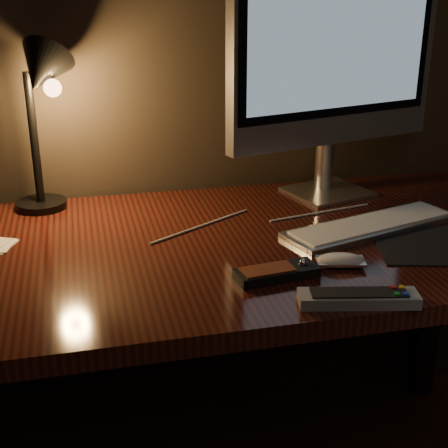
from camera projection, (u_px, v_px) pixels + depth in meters
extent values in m
cube|color=#3D140D|center=(224.00, 249.00, 1.37)|extent=(1.60, 0.75, 0.04)
cube|color=black|center=(431.00, 296.00, 1.96)|extent=(0.06, 0.06, 0.71)
cube|color=black|center=(196.00, 291.00, 1.78)|extent=(1.48, 0.02, 0.51)
cube|color=silver|center=(327.00, 192.00, 1.67)|extent=(0.24, 0.22, 0.01)
cylinder|color=silver|center=(324.00, 163.00, 1.67)|extent=(0.06, 0.06, 0.13)
cube|color=silver|center=(338.00, 42.00, 1.53)|extent=(0.60, 0.20, 0.50)
cube|color=black|center=(342.00, 29.00, 1.49)|extent=(0.56, 0.16, 0.42)
cube|color=#849FB4|center=(343.00, 29.00, 1.49)|extent=(0.51, 0.14, 0.38)
cube|color=silver|center=(372.00, 225.00, 1.43)|extent=(0.45, 0.24, 0.02)
cube|color=black|center=(440.00, 245.00, 1.34)|extent=(0.32, 0.28, 0.00)
ellipsoid|color=white|center=(341.00, 262.00, 1.24)|extent=(0.10, 0.07, 0.02)
cube|color=black|center=(277.00, 273.00, 1.19)|extent=(0.17, 0.08, 0.02)
cube|color=#672C12|center=(277.00, 268.00, 1.19)|extent=(0.11, 0.06, 0.00)
sphere|color=silver|center=(277.00, 267.00, 1.19)|extent=(0.02, 0.02, 0.02)
cube|color=gray|center=(358.00, 299.00, 1.09)|extent=(0.22, 0.10, 0.02)
cube|color=black|center=(359.00, 293.00, 1.09)|extent=(0.17, 0.08, 0.00)
cylinder|color=red|center=(359.00, 291.00, 1.09)|extent=(0.01, 0.01, 0.00)
cylinder|color=#0C8C19|center=(359.00, 291.00, 1.09)|extent=(0.01, 0.01, 0.00)
cylinder|color=gold|center=(359.00, 291.00, 1.09)|extent=(0.01, 0.01, 0.00)
cylinder|color=#1433BF|center=(359.00, 291.00, 1.09)|extent=(0.01, 0.01, 0.00)
cylinder|color=black|center=(41.00, 204.00, 1.56)|extent=(0.13, 0.13, 0.02)
cylinder|color=black|center=(34.00, 139.00, 1.50)|extent=(0.02, 0.02, 0.32)
cone|color=black|center=(41.00, 72.00, 1.41)|extent=(0.19, 0.20, 0.16)
sphere|color=#FFB266|center=(53.00, 88.00, 1.40)|extent=(0.04, 0.04, 0.04)
cylinder|color=white|center=(264.00, 221.00, 1.47)|extent=(0.55, 0.20, 0.01)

